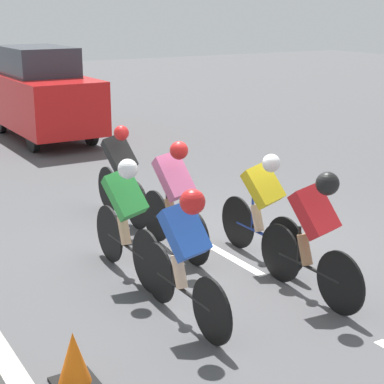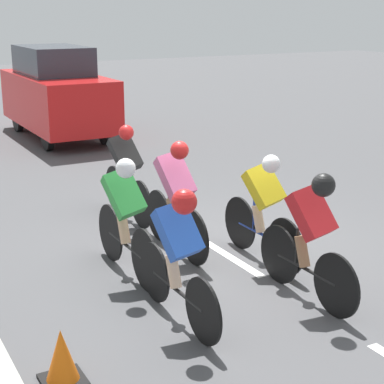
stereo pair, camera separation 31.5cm
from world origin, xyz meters
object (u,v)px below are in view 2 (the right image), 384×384
at_px(cyclist_red, 310,232).
at_px(cyclist_black, 126,170).
at_px(cyclist_blue, 178,251).
at_px(traffic_cone, 62,357).
at_px(cyclist_green, 125,214).
at_px(cyclist_yellow, 263,205).
at_px(support_car, 57,93).
at_px(cyclist_pink, 176,194).

relative_size(cyclist_red, cyclist_black, 0.98).
bearing_deg(cyclist_black, cyclist_blue, 75.45).
distance_m(cyclist_blue, traffic_cone, 1.51).
bearing_deg(traffic_cone, cyclist_green, -127.15).
height_order(cyclist_yellow, cyclist_black, cyclist_black).
distance_m(cyclist_red, cyclist_yellow, 1.17).
distance_m(cyclist_yellow, support_car, 9.04).
bearing_deg(traffic_cone, cyclist_blue, -161.90).
xyz_separation_m(cyclist_yellow, cyclist_black, (0.80, -2.35, 0.02)).
bearing_deg(traffic_cone, cyclist_black, -120.45).
distance_m(cyclist_green, cyclist_blue, 1.35).
bearing_deg(cyclist_blue, cyclist_yellow, -150.44).
distance_m(cyclist_red, traffic_cone, 2.86).
height_order(cyclist_green, cyclist_yellow, cyclist_green).
bearing_deg(traffic_cone, cyclist_pink, -135.55).
height_order(cyclist_pink, cyclist_black, cyclist_pink).
bearing_deg(cyclist_pink, cyclist_black, -89.80).
height_order(cyclist_pink, cyclist_yellow, cyclist_pink).
bearing_deg(cyclist_red, cyclist_green, -47.19).
xyz_separation_m(cyclist_red, cyclist_yellow, (-0.20, -1.15, -0.05)).
height_order(cyclist_black, support_car, support_car).
relative_size(cyclist_green, cyclist_blue, 1.03).
distance_m(cyclist_pink, cyclist_green, 0.92).
height_order(cyclist_yellow, cyclist_blue, cyclist_blue).
height_order(cyclist_green, support_car, support_car).
bearing_deg(cyclist_blue, cyclist_black, -104.55).
xyz_separation_m(cyclist_pink, support_car, (-1.05, -8.25, 0.29)).
bearing_deg(cyclist_pink, traffic_cone, 44.45).
bearing_deg(cyclist_yellow, cyclist_green, -13.95).
bearing_deg(cyclist_pink, cyclist_red, 107.24).
bearing_deg(cyclist_black, cyclist_green, 66.65).
bearing_deg(support_car, cyclist_yellow, 88.43).
relative_size(cyclist_green, traffic_cone, 3.58).
height_order(cyclist_pink, traffic_cone, cyclist_pink).
xyz_separation_m(cyclist_blue, traffic_cone, (1.34, 0.44, -0.56)).
height_order(support_car, traffic_cone, support_car).
distance_m(cyclist_pink, cyclist_blue, 1.92).
relative_size(cyclist_red, support_car, 0.39).
bearing_deg(cyclist_yellow, cyclist_pink, -44.24).
height_order(cyclist_red, cyclist_yellow, cyclist_red).
xyz_separation_m(cyclist_pink, cyclist_black, (0.01, -1.57, -0.03)).
xyz_separation_m(cyclist_blue, support_car, (-1.91, -9.97, 0.30)).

